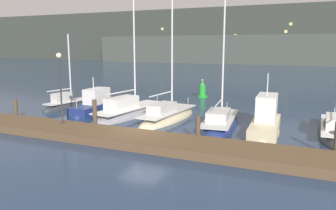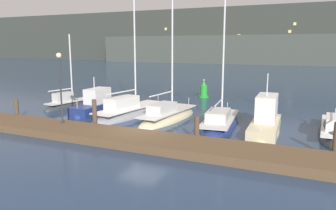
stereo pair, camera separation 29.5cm
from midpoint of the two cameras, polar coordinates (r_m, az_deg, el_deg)
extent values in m
plane|color=navy|center=(19.67, -4.82, -5.24)|extent=(400.00, 400.00, 0.00)
cube|color=brown|center=(18.24, -7.28, -5.80)|extent=(26.92, 2.80, 0.45)
cylinder|color=#4C3D2D|center=(25.91, -25.29, -0.74)|extent=(0.28, 0.28, 1.48)
cylinder|color=#4C3D2D|center=(21.25, -13.02, -1.64)|extent=(0.28, 0.28, 1.91)
cylinder|color=#4C3D2D|center=(18.16, 4.75, -4.19)|extent=(0.28, 0.28, 1.44)
ellipsoid|color=#2D3338|center=(29.47, -17.29, -0.46)|extent=(2.17, 5.20, 1.30)
cube|color=silver|center=(29.37, -17.35, 0.60)|extent=(1.82, 4.37, 0.08)
cube|color=silver|center=(28.93, -18.31, 1.27)|extent=(1.07, 1.73, 0.78)
cylinder|color=silver|center=(29.31, -17.04, 6.17)|extent=(0.12, 0.12, 5.65)
cylinder|color=silver|center=(28.72, -18.69, 2.48)|extent=(0.49, 2.39, 0.09)
cylinder|color=silver|center=(30.84, -14.07, 1.68)|extent=(0.04, 0.04, 0.50)
ellipsoid|color=navy|center=(26.73, -13.12, -1.32)|extent=(1.91, 5.10, 1.38)
cube|color=navy|center=(26.66, -13.15, -0.58)|extent=(1.75, 4.59, 0.70)
cube|color=silver|center=(26.92, -12.62, 1.58)|extent=(1.26, 2.26, 1.19)
cube|color=black|center=(27.72, -11.47, 2.24)|extent=(1.05, 0.28, 0.53)
cylinder|color=silver|center=(26.45, -13.20, 3.73)|extent=(0.07, 0.07, 0.94)
cylinder|color=silver|center=(24.87, -15.97, 0.04)|extent=(0.04, 0.04, 0.60)
ellipsoid|color=gray|center=(25.12, -6.92, -1.86)|extent=(3.21, 8.37, 1.35)
cube|color=silver|center=(25.00, -6.95, -0.43)|extent=(2.70, 7.03, 0.08)
cube|color=silver|center=(24.17, -8.42, 0.34)|extent=(1.61, 2.76, 0.89)
cylinder|color=silver|center=(25.11, -6.30, 12.96)|extent=(0.12, 0.12, 11.63)
cylinder|color=silver|center=(24.01, -8.53, 2.23)|extent=(0.55, 3.32, 0.09)
cylinder|color=silver|center=(27.95, -2.19, 1.29)|extent=(0.04, 0.04, 0.50)
ellipsoid|color=beige|center=(23.58, -0.34, -2.59)|extent=(2.57, 7.46, 1.22)
cube|color=silver|center=(23.45, -0.34, -1.08)|extent=(2.16, 6.26, 0.08)
cube|color=silver|center=(22.63, -1.42, -0.55)|extent=(1.36, 2.43, 0.66)
cylinder|color=silver|center=(23.50, 0.35, 10.00)|extent=(0.12, 0.12, 9.01)
cylinder|color=silver|center=(22.41, -1.50, 1.95)|extent=(0.36, 3.03, 0.09)
cylinder|color=silver|center=(26.35, 3.20, 0.71)|extent=(0.04, 0.04, 0.50)
ellipsoid|color=navy|center=(22.35, 8.69, -3.43)|extent=(2.97, 7.73, 1.20)
cube|color=silver|center=(22.24, 8.72, -2.25)|extent=(2.49, 6.49, 0.08)
cube|color=silver|center=(21.29, 8.39, -1.79)|extent=(1.55, 2.54, 0.66)
cylinder|color=silver|center=(22.34, 9.24, 8.22)|extent=(0.12, 0.12, 8.06)
cylinder|color=silver|center=(21.25, 8.49, 0.49)|extent=(0.39, 2.77, 0.09)
cylinder|color=silver|center=(25.57, 9.90, -0.08)|extent=(0.04, 0.04, 0.50)
ellipsoid|color=beige|center=(21.02, 16.12, -4.60)|extent=(1.97, 6.04, 1.20)
cube|color=beige|center=(20.94, 16.17, -3.68)|extent=(1.81, 5.44, 0.70)
cube|color=silver|center=(21.29, 16.46, -0.37)|extent=(1.28, 2.68, 1.55)
cube|color=black|center=(22.43, 16.74, 0.74)|extent=(1.04, 0.34, 0.69)
cylinder|color=silver|center=(20.61, 16.55, 3.41)|extent=(0.07, 0.07, 1.38)
cylinder|color=silver|center=(18.36, 15.58, -3.51)|extent=(0.04, 0.04, 0.60)
ellipsoid|color=#2D3338|center=(22.22, 26.72, -4.51)|extent=(2.11, 7.39, 1.67)
cube|color=silver|center=(22.10, 26.83, -3.18)|extent=(1.77, 6.20, 0.08)
cylinder|color=silver|center=(25.36, 26.70, -0.99)|extent=(0.04, 0.04, 0.50)
cylinder|color=green|center=(34.07, 5.71, 1.50)|extent=(1.08, 1.08, 0.16)
cylinder|color=green|center=(33.98, 5.73, 2.52)|extent=(0.72, 0.72, 1.07)
cone|color=green|center=(33.89, 5.75, 3.84)|extent=(0.50, 0.50, 0.50)
sphere|color=#F9EAB7|center=(33.85, 5.76, 4.35)|extent=(0.16, 0.16, 0.16)
cylinder|color=#2D2D33|center=(21.71, -18.24, -2.94)|extent=(0.24, 0.24, 0.06)
cylinder|color=#2D2D33|center=(21.36, -18.55, 2.40)|extent=(0.10, 0.10, 4.02)
sphere|color=#F9EAB7|center=(21.19, -18.88, 8.17)|extent=(0.32, 0.32, 0.32)
cube|color=#333833|center=(109.49, 19.14, 11.43)|extent=(240.00, 16.00, 17.02)
cube|color=#F4DB8C|center=(106.96, 4.39, 10.66)|extent=(0.80, 0.10, 0.80)
cube|color=#F4DB8C|center=(107.61, 3.39, 9.96)|extent=(0.80, 0.10, 0.80)
cube|color=#F4DB8C|center=(101.37, 19.75, 11.95)|extent=(0.80, 0.10, 0.80)
cube|color=#F4DB8C|center=(102.41, 14.38, 8.04)|extent=(0.80, 0.10, 0.80)
cube|color=#F4DB8C|center=(101.39, 20.52, 13.08)|extent=(0.80, 0.10, 0.80)
cube|color=#F4DB8C|center=(103.39, 11.55, 11.77)|extent=(0.80, 0.10, 0.80)
cube|color=#F4DB8C|center=(111.20, -1.09, 13.10)|extent=(0.80, 0.10, 0.80)
camera|label=1|loc=(0.15, -90.37, -0.07)|focal=35.00mm
camera|label=2|loc=(0.15, 89.63, 0.07)|focal=35.00mm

